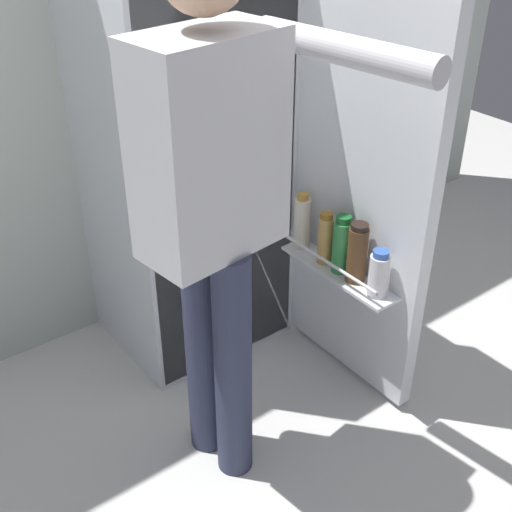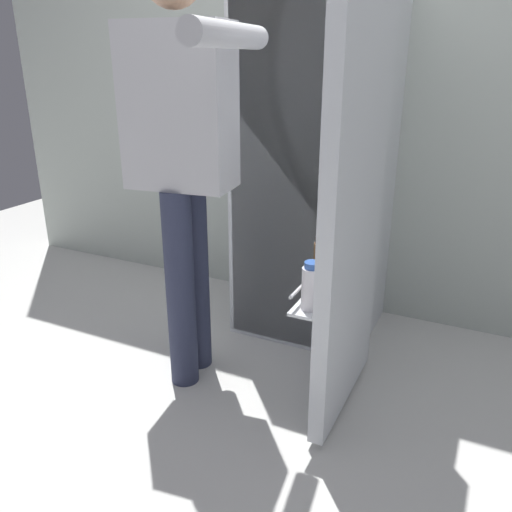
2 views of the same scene
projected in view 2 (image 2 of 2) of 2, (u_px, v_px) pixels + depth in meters
ground_plane at (268, 371)px, 2.36m from camera, size 6.66×6.66×0.00m
kitchen_wall at (342, 67)px, 2.63m from camera, size 4.40×0.10×2.57m
refrigerator at (318, 174)px, 2.45m from camera, size 0.72×1.20×1.64m
person at (183, 142)px, 2.00m from camera, size 0.60×0.69×1.71m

